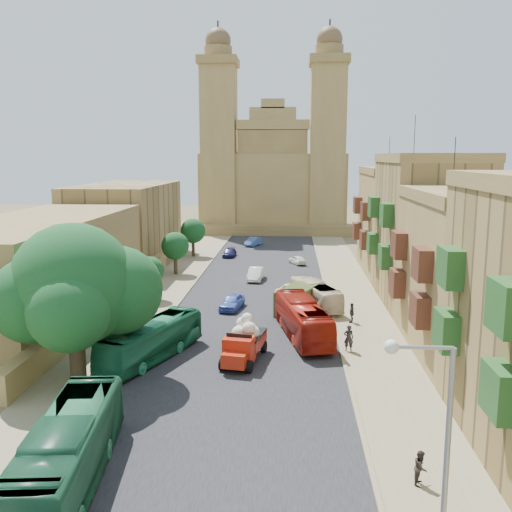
# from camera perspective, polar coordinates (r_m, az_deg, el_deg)

# --- Properties ---
(ground) EXTENTS (260.00, 260.00, 0.00)m
(ground) POSITION_cam_1_polar(r_m,az_deg,el_deg) (31.56, -3.08, -15.48)
(ground) COLOR brown
(road_surface) EXTENTS (14.00, 140.00, 0.01)m
(road_surface) POSITION_cam_1_polar(r_m,az_deg,el_deg) (59.95, 0.24, -3.10)
(road_surface) COLOR black
(road_surface) RESTS_ON ground
(sidewalk_east) EXTENTS (5.00, 140.00, 0.01)m
(sidewalk_east) POSITION_cam_1_polar(r_m,az_deg,el_deg) (60.16, 9.32, -3.19)
(sidewalk_east) COLOR #7E7153
(sidewalk_east) RESTS_ON ground
(sidewalk_west) EXTENTS (5.00, 140.00, 0.01)m
(sidewalk_west) POSITION_cam_1_polar(r_m,az_deg,el_deg) (61.23, -8.68, -2.94)
(sidewalk_west) COLOR #7E7153
(sidewalk_west) RESTS_ON ground
(kerb_east) EXTENTS (0.25, 140.00, 0.12)m
(kerb_east) POSITION_cam_1_polar(r_m,az_deg,el_deg) (59.95, 6.94, -3.12)
(kerb_east) COLOR #7E7153
(kerb_east) RESTS_ON ground
(kerb_west) EXTENTS (0.25, 140.00, 0.12)m
(kerb_west) POSITION_cam_1_polar(r_m,az_deg,el_deg) (60.74, -6.37, -2.94)
(kerb_west) COLOR #7E7153
(kerb_west) RESTS_ON ground
(townhouse_b) EXTENTS (9.00, 14.00, 14.90)m
(townhouse_b) POSITION_cam_1_polar(r_m,az_deg,el_deg) (42.00, 20.89, -1.54)
(townhouse_b) COLOR olive
(townhouse_b) RESTS_ON ground
(townhouse_c) EXTENTS (9.00, 14.00, 17.40)m
(townhouse_c) POSITION_cam_1_polar(r_m,az_deg,el_deg) (55.16, 16.73, 2.62)
(townhouse_c) COLOR olive
(townhouse_c) RESTS_ON ground
(townhouse_d) EXTENTS (9.00, 14.00, 15.90)m
(townhouse_d) POSITION_cam_1_polar(r_m,az_deg,el_deg) (68.86, 14.09, 3.49)
(townhouse_d) COLOR olive
(townhouse_d) RESTS_ON ground
(west_wall) EXTENTS (1.00, 40.00, 1.80)m
(west_wall) POSITION_cam_1_polar(r_m,az_deg,el_deg) (52.41, -14.24, -4.33)
(west_wall) COLOR olive
(west_wall) RESTS_ON ground
(west_building_low) EXTENTS (10.00, 28.00, 8.40)m
(west_building_low) POSITION_cam_1_polar(r_m,az_deg,el_deg) (51.87, -20.86, -1.09)
(west_building_low) COLOR brown
(west_building_low) RESTS_ON ground
(west_building_mid) EXTENTS (10.00, 22.00, 10.00)m
(west_building_mid) POSITION_cam_1_polar(r_m,az_deg,el_deg) (75.89, -12.84, 3.24)
(west_building_mid) COLOR olive
(west_building_mid) RESTS_ON ground
(church) EXTENTS (28.00, 22.50, 36.30)m
(church) POSITION_cam_1_polar(r_m,az_deg,el_deg) (107.05, 1.78, 7.79)
(church) COLOR olive
(church) RESTS_ON ground
(ficus_tree) EXTENTS (9.73, 8.95, 9.73)m
(ficus_tree) POSITION_cam_1_polar(r_m,az_deg,el_deg) (35.63, -17.63, -3.17)
(ficus_tree) COLOR #382C1C
(ficus_tree) RESTS_ON ground
(street_tree_a) EXTENTS (3.04, 3.04, 4.68)m
(street_tree_a) POSITION_cam_1_polar(r_m,az_deg,el_deg) (43.74, -14.41, -4.15)
(street_tree_a) COLOR #382C1C
(street_tree_a) RESTS_ON ground
(street_tree_b) EXTENTS (2.72, 2.72, 4.18)m
(street_tree_b) POSITION_cam_1_polar(r_m,az_deg,el_deg) (55.06, -10.58, -1.49)
(street_tree_b) COLOR #382C1C
(street_tree_b) RESTS_ON ground
(street_tree_c) EXTENTS (3.21, 3.21, 4.94)m
(street_tree_c) POSITION_cam_1_polar(r_m,az_deg,el_deg) (66.48, -8.09, 0.99)
(street_tree_c) COLOR #382C1C
(street_tree_c) RESTS_ON ground
(street_tree_d) EXTENTS (3.40, 3.40, 5.22)m
(street_tree_d) POSITION_cam_1_polar(r_m,az_deg,el_deg) (78.12, -6.33, 2.50)
(street_tree_d) COLOR #382C1C
(street_tree_d) RESTS_ON ground
(streetlamp) EXTENTS (2.11, 0.44, 8.22)m
(streetlamp) POSITION_cam_1_polar(r_m,az_deg,el_deg) (18.81, 17.19, -16.85)
(streetlamp) COLOR gray
(streetlamp) RESTS_ON ground
(red_truck) EXTENTS (2.94, 5.56, 3.10)m
(red_truck) POSITION_cam_1_polar(r_m,az_deg,el_deg) (38.43, -1.22, -8.53)
(red_truck) COLOR #B0220D
(red_truck) RESTS_ON ground
(olive_pickup) EXTENTS (4.12, 5.75, 2.18)m
(olive_pickup) POSITION_cam_1_polar(r_m,az_deg,el_deg) (50.38, 4.16, -4.42)
(olive_pickup) COLOR #3B481B
(olive_pickup) RESTS_ON ground
(bus_green_south) EXTENTS (3.71, 11.12, 3.04)m
(bus_green_south) POSITION_cam_1_polar(r_m,az_deg,el_deg) (25.99, -18.34, -18.15)
(bus_green_south) COLOR #1F5D3B
(bus_green_south) RESTS_ON ground
(bus_green_north) EXTENTS (5.55, 9.91, 2.71)m
(bus_green_north) POSITION_cam_1_polar(r_m,az_deg,el_deg) (39.31, -10.43, -8.28)
(bus_green_north) COLOR #186641
(bus_green_north) RESTS_ON ground
(bus_red_east) EXTENTS (4.47, 10.52, 2.85)m
(bus_red_east) POSITION_cam_1_polar(r_m,az_deg,el_deg) (43.39, 4.70, -6.30)
(bus_red_east) COLOR #9C190D
(bus_red_east) RESTS_ON ground
(bus_cream_east) EXTENTS (4.70, 8.41, 2.30)m
(bus_cream_east) POSITION_cam_1_polar(r_m,az_deg,el_deg) (52.23, 5.97, -3.83)
(bus_cream_east) COLOR #F5E1BB
(bus_cream_east) RESTS_ON ground
(car_blue_a) EXTENTS (2.32, 4.25, 1.37)m
(car_blue_a) POSITION_cam_1_polar(r_m,az_deg,el_deg) (51.25, -2.41, -4.59)
(car_blue_a) COLOR #425EBD
(car_blue_a) RESTS_ON ground
(car_white_a) EXTENTS (1.79, 4.31, 1.39)m
(car_white_a) POSITION_cam_1_polar(r_m,az_deg,el_deg) (63.06, -0.04, -1.81)
(car_white_a) COLOR white
(car_white_a) RESTS_ON ground
(car_cream) EXTENTS (3.44, 4.74, 1.20)m
(car_cream) POSITION_cam_1_polar(r_m,az_deg,el_deg) (56.37, 3.51, -3.35)
(car_cream) COLOR beige
(car_cream) RESTS_ON ground
(car_dkblue) EXTENTS (1.76, 3.89, 1.10)m
(car_dkblue) POSITION_cam_1_polar(r_m,az_deg,el_deg) (77.84, -2.66, 0.33)
(car_dkblue) COLOR #121445
(car_dkblue) RESTS_ON ground
(car_white_b) EXTENTS (2.56, 3.51, 1.11)m
(car_white_b) POSITION_cam_1_polar(r_m,az_deg,el_deg) (72.56, 4.15, -0.39)
(car_white_b) COLOR white
(car_white_b) RESTS_ON ground
(car_blue_b) EXTENTS (2.69, 4.18, 1.30)m
(car_blue_b) POSITION_cam_1_polar(r_m,az_deg,el_deg) (87.26, -0.28, 1.45)
(car_blue_b) COLOR #3C5D9F
(car_blue_b) RESTS_ON ground
(pedestrian_a) EXTENTS (0.70, 0.46, 1.91)m
(pedestrian_a) POSITION_cam_1_polar(r_m,az_deg,el_deg) (40.92, 9.24, -8.10)
(pedestrian_a) COLOR #252327
(pedestrian_a) RESTS_ON ground
(pedestrian_b) EXTENTS (0.79, 0.88, 1.48)m
(pedestrian_b) POSITION_cam_1_polar(r_m,az_deg,el_deg) (26.26, 16.15, -19.65)
(pedestrian_b) COLOR #302823
(pedestrian_b) RESTS_ON ground
(pedestrian_c) EXTENTS (0.59, 1.05, 1.69)m
(pedestrian_c) POSITION_cam_1_polar(r_m,az_deg,el_deg) (47.72, 9.56, -5.63)
(pedestrian_c) COLOR #303031
(pedestrian_c) RESTS_ON ground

